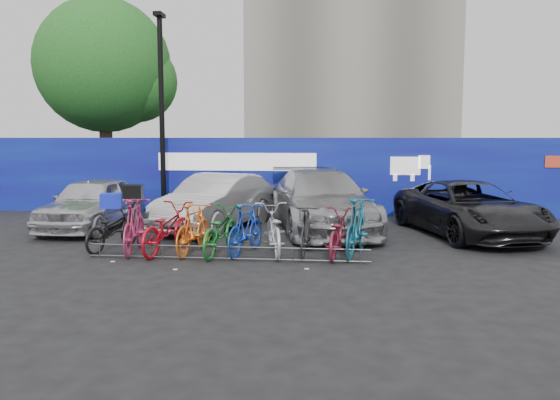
# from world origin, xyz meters

# --- Properties ---
(ground) EXTENTS (100.00, 100.00, 0.00)m
(ground) POSITION_xyz_m (0.00, 0.00, 0.00)
(ground) COLOR black
(ground) RESTS_ON ground
(hoarding) EXTENTS (22.00, 0.18, 2.40)m
(hoarding) POSITION_xyz_m (0.01, 6.00, 1.20)
(hoarding) COLOR #120982
(hoarding) RESTS_ON ground
(tree) EXTENTS (5.40, 5.20, 7.80)m
(tree) POSITION_xyz_m (-6.77, 10.06, 5.07)
(tree) COLOR #382314
(tree) RESTS_ON ground
(lamppost) EXTENTS (0.25, 0.50, 6.11)m
(lamppost) POSITION_xyz_m (-3.20, 5.40, 3.27)
(lamppost) COLOR black
(lamppost) RESTS_ON ground
(bike_rack) EXTENTS (5.60, 0.03, 0.30)m
(bike_rack) POSITION_xyz_m (-0.00, -0.60, 0.16)
(bike_rack) COLOR #595B60
(bike_rack) RESTS_ON ground
(car_0) EXTENTS (1.68, 4.07, 1.38)m
(car_0) POSITION_xyz_m (-4.28, 2.74, 0.69)
(car_0) COLOR silver
(car_0) RESTS_ON ground
(car_1) EXTENTS (2.72, 4.62, 1.44)m
(car_1) POSITION_xyz_m (-1.01, 3.11, 0.72)
(car_1) COLOR silver
(car_1) RESTS_ON ground
(car_2) EXTENTS (3.43, 5.80, 1.58)m
(car_2) POSITION_xyz_m (1.72, 3.16, 0.79)
(car_2) COLOR #9FA0A4
(car_2) RESTS_ON ground
(car_3) EXTENTS (3.46, 5.25, 1.34)m
(car_3) POSITION_xyz_m (5.36, 2.77, 0.67)
(car_3) COLOR black
(car_3) RESTS_ON ground
(bike_0) EXTENTS (1.02, 1.84, 0.91)m
(bike_0) POSITION_xyz_m (-2.65, 0.17, 0.46)
(bike_0) COLOR black
(bike_0) RESTS_ON ground
(bike_1) EXTENTS (0.83, 1.98, 1.16)m
(bike_1) POSITION_xyz_m (-2.08, -0.04, 0.58)
(bike_1) COLOR #BF2F62
(bike_1) RESTS_ON ground
(bike_2) EXTENTS (1.07, 2.08, 1.04)m
(bike_2) POSITION_xyz_m (-1.40, -0.00, 0.52)
(bike_2) COLOR #B70C1B
(bike_2) RESTS_ON ground
(bike_3) EXTENTS (0.73, 1.81, 1.06)m
(bike_3) POSITION_xyz_m (-0.82, -0.02, 0.53)
(bike_3) COLOR orange
(bike_3) RESTS_ON ground
(bike_4) EXTENTS (0.93, 1.97, 1.00)m
(bike_4) POSITION_xyz_m (-0.25, -0.02, 0.50)
(bike_4) COLOR #1B7226
(bike_4) RESTS_ON ground
(bike_5) EXTENTS (0.90, 1.83, 1.06)m
(bike_5) POSITION_xyz_m (0.27, 0.05, 0.53)
(bike_5) COLOR #1438AE
(bike_5) RESTS_ON ground
(bike_6) EXTENTS (1.09, 2.06, 1.03)m
(bike_6) POSITION_xyz_m (0.83, 0.15, 0.51)
(bike_6) COLOR #B3B7BC
(bike_6) RESTS_ON ground
(bike_7) EXTENTS (0.56, 1.70, 1.01)m
(bike_7) POSITION_xyz_m (1.52, 0.08, 0.50)
(bike_7) COLOR #232325
(bike_7) RESTS_ON ground
(bike_8) EXTENTS (0.90, 1.89, 0.96)m
(bike_8) POSITION_xyz_m (2.15, 0.04, 0.48)
(bike_8) COLOR maroon
(bike_8) RESTS_ON ground
(bike_9) EXTENTS (1.01, 2.07, 1.20)m
(bike_9) POSITION_xyz_m (2.55, 0.14, 0.60)
(bike_9) COLOR #155973
(bike_9) RESTS_ON ground
(cargo_crate) EXTENTS (0.50, 0.43, 0.31)m
(cargo_crate) POSITION_xyz_m (-2.65, 0.17, 1.07)
(cargo_crate) COLOR #1426D3
(cargo_crate) RESTS_ON bike_0
(cargo_topcase) EXTENTS (0.44, 0.41, 0.28)m
(cargo_topcase) POSITION_xyz_m (-2.08, -0.04, 1.29)
(cargo_topcase) COLOR black
(cargo_topcase) RESTS_ON bike_1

